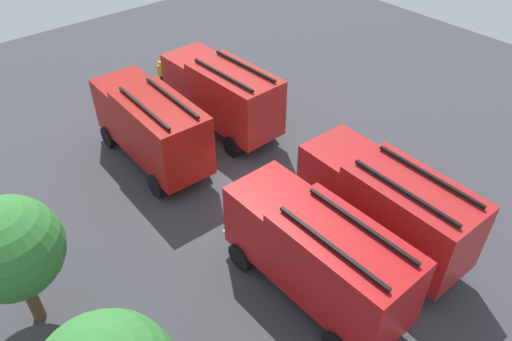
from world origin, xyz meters
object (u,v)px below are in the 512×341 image
Objects in this scene: fire_truck_2 at (317,252)px; firefighter_0 at (192,133)px; traffic_cone_0 at (254,188)px; traffic_cone_2 at (450,223)px; fire_truck_1 at (222,93)px; tree_2 at (9,249)px; fire_truck_3 at (151,124)px; fire_truck_0 at (385,203)px; firefighter_1 at (162,73)px; traffic_cone_1 at (318,170)px.

fire_truck_2 is 4.44× the size of firefighter_0.
traffic_cone_0 is (-4.75, -0.08, -0.54)m from firefighter_0.
traffic_cone_2 is at bearing -102.21° from fire_truck_2.
fire_truck_1 is 1.41× the size of tree_2.
fire_truck_1 is at bearing -66.10° from tree_2.
fire_truck_2 is at bearing -177.23° from fire_truck_3.
fire_truck_2 is at bearing 161.33° from traffic_cone_0.
fire_truck_2 is 6.10m from traffic_cone_0.
fire_truck_1 is 10.81× the size of traffic_cone_2.
firefighter_0 is at bearing 12.18° from fire_truck_0.
fire_truck_0 reaches higher than traffic_cone_0.
fire_truck_1 is 5.95m from traffic_cone_0.
firefighter_0 is 2.21× the size of traffic_cone_0.
firefighter_0 is (10.20, 1.96, -1.25)m from fire_truck_0.
traffic_cone_0 is (-11.37, 2.23, -0.52)m from firefighter_1.
fire_truck_3 is 8.12m from traffic_cone_1.
fire_truck_1 is 6.27m from firefighter_1.
fire_truck_3 is 4.52× the size of firefighter_1.
firefighter_0 reaches higher than firefighter_1.
traffic_cone_0 is 8.42m from traffic_cone_2.
firefighter_1 is at bearing 8.02° from traffic_cone_2.
fire_truck_3 is 4.46× the size of firefighter_0.
fire_truck_3 is at bearing 41.46° from traffic_cone_1.
firefighter_1 is (6.14, -0.01, -1.26)m from fire_truck_1.
traffic_cone_2 is (-11.91, -6.89, -1.82)m from fire_truck_3.
tree_2 is at bearing 168.66° from firefighter_0.
tree_2 reaches higher than traffic_cone_1.
fire_truck_1 is 12.55m from traffic_cone_2.
fire_truck_0 is at bearing -161.08° from traffic_cone_0.
fire_truck_3 is at bearing 135.15° from firefighter_0.
tree_2 is (-5.35, 12.08, 1.31)m from fire_truck_1.
firefighter_0 is at bearing -10.26° from fire_truck_2.
traffic_cone_0 is at bearing 73.42° from traffic_cone_1.
fire_truck_2 reaches higher than traffic_cone_0.
firefighter_1 is (16.83, -0.35, -1.26)m from fire_truck_0.
traffic_cone_2 is at bearing -145.22° from traffic_cone_0.
traffic_cone_0 reaches higher than traffic_cone_1.
firefighter_1 is at bearing -1.96° from fire_truck_1.
traffic_cone_1 is at bearing -173.30° from fire_truck_1.
fire_truck_3 is at bearing -53.17° from firefighter_1.
firefighter_0 is 4.78m from traffic_cone_0.
traffic_cone_1 is at bearing -136.99° from fire_truck_3.
fire_truck_0 is 10.70m from fire_truck_1.
firefighter_0 is (-0.25, -2.01, -1.25)m from fire_truck_3.
fire_truck_1 is 4.53× the size of firefighter_1.
fire_truck_3 reaches higher than firefighter_0.
traffic_cone_1 is at bearing -14.45° from fire_truck_0.
traffic_cone_1 is (-0.81, -13.01, -3.14)m from tree_2.
tree_2 reaches higher than firefighter_0.
fire_truck_3 is 13.88m from traffic_cone_2.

